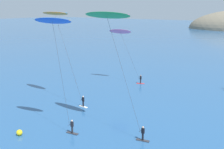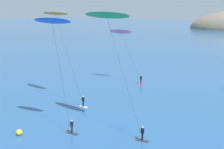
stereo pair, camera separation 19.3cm
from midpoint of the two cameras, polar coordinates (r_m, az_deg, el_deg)
The scene contains 5 objects.
kitesurfer_blue at distance 31.80m, azimuth -11.55°, elevation 8.77°, with size 5.31×2.16×13.37m.
kitesurfer_pink at distance 54.01m, azimuth 2.22°, elevation 7.86°, with size 7.29×2.42×10.41m.
kitesurfer_orange at distance 43.17m, azimuth -10.91°, elevation 10.69°, with size 8.99×1.67×13.79m.
kitesurfer_green at distance 31.45m, azimuth -0.52°, elevation 10.48°, with size 9.09×1.85×13.99m.
marker_buoy at distance 34.60m, azimuth -18.19°, elevation -11.10°, with size 0.70×0.70×0.70m, color yellow.
Camera 2 is at (21.69, -10.24, 14.38)m, focal length 45.00 mm.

